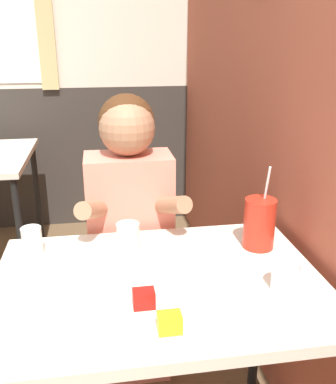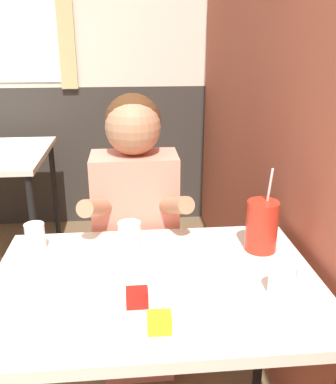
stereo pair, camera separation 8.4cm
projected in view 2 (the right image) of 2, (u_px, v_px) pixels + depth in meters
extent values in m
cube|color=#9E4C38|center=(261.00, 62.00, 2.02)|extent=(0.06, 4.58, 2.70)
cube|color=#332D28|center=(55.00, 157.00, 3.42)|extent=(5.39, 0.06, 1.10)
cube|color=white|center=(6.00, 23.00, 3.02)|extent=(0.71, 0.01, 0.82)
cube|color=tan|center=(65.00, 23.00, 3.04)|extent=(0.12, 0.02, 0.92)
cube|color=beige|center=(156.00, 284.00, 1.30)|extent=(1.00, 0.71, 0.04)
cylinder|color=black|center=(36.00, 331.00, 1.69)|extent=(0.04, 0.04, 0.74)
cylinder|color=black|center=(262.00, 318.00, 1.77)|extent=(0.04, 0.04, 0.74)
cylinder|color=black|center=(35.00, 234.00, 2.52)|extent=(0.04, 0.04, 0.74)
cylinder|color=black|center=(55.00, 190.00, 3.23)|extent=(0.04, 0.04, 0.74)
cylinder|color=#4C3323|center=(1.00, 272.00, 2.41)|extent=(0.03, 0.03, 0.42)
cube|color=#EA7F6B|center=(139.00, 326.00, 1.93)|extent=(0.31, 0.20, 0.46)
cube|color=#EA7F6B|center=(136.00, 222.00, 1.75)|extent=(0.34, 0.20, 0.57)
sphere|color=#472814|center=(133.00, 122.00, 1.64)|extent=(0.22, 0.22, 0.22)
sphere|color=#9E7051|center=(133.00, 127.00, 1.62)|extent=(0.21, 0.21, 0.21)
cylinder|color=#9E7051|center=(99.00, 208.00, 1.57)|extent=(0.14, 0.27, 0.15)
cylinder|color=#9E7051|center=(172.00, 205.00, 1.59)|extent=(0.14, 0.27, 0.15)
cylinder|color=#B22819|center=(262.00, 226.00, 1.45)|extent=(0.11, 0.11, 0.18)
cylinder|color=white|center=(270.00, 188.00, 1.40)|extent=(0.01, 0.04, 0.14)
cylinder|color=silver|center=(283.00, 280.00, 1.21)|extent=(0.08, 0.08, 0.09)
cylinder|color=silver|center=(35.00, 237.00, 1.46)|extent=(0.07, 0.07, 0.10)
cylinder|color=silver|center=(130.00, 235.00, 1.49)|extent=(0.08, 0.08, 0.09)
cube|color=#B7140F|center=(137.00, 298.00, 1.16)|extent=(0.06, 0.04, 0.05)
cube|color=yellow|center=(159.00, 323.00, 1.06)|extent=(0.06, 0.04, 0.05)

